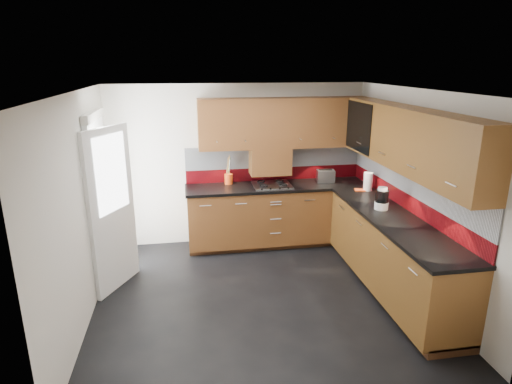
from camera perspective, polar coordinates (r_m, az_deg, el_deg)
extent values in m
cube|color=black|center=(5.27, 0.43, -13.83)|extent=(4.00, 3.80, 0.02)
cube|color=white|center=(4.54, 0.50, 13.94)|extent=(4.00, 3.80, 0.10)
cube|color=beige|center=(6.52, -2.37, 3.73)|extent=(4.00, 0.08, 2.64)
cube|color=beige|center=(3.12, 6.51, -11.66)|extent=(4.00, 0.08, 2.64)
cube|color=beige|center=(4.84, -22.81, -2.33)|extent=(0.08, 3.80, 2.64)
cube|color=beige|center=(5.44, 21.02, -0.09)|extent=(0.08, 3.80, 2.64)
cube|color=#5F2D15|center=(6.50, 2.92, -3.00)|extent=(2.70, 0.60, 0.95)
cube|color=#5A3915|center=(5.44, 17.63, -7.89)|extent=(0.60, 2.60, 0.95)
cube|color=#432512|center=(6.68, 2.81, -6.34)|extent=(2.70, 0.54, 0.10)
cube|color=#432512|center=(5.64, 17.52, -11.78)|extent=(0.54, 2.60, 0.10)
cube|color=black|center=(6.35, 2.91, 0.75)|extent=(2.72, 0.62, 0.04)
cube|color=black|center=(5.26, 18.05, -3.57)|extent=(0.62, 2.60, 0.04)
cube|color=maroon|center=(6.60, 2.45, 2.46)|extent=(2.70, 0.02, 0.20)
cube|color=silver|center=(6.54, 2.48, 4.75)|extent=(2.70, 0.02, 0.34)
cube|color=maroon|center=(5.62, 19.39, -1.09)|extent=(0.02, 3.20, 0.20)
cube|color=silver|center=(5.55, 19.66, 1.57)|extent=(0.02, 3.20, 0.34)
cube|color=#5F2D15|center=(6.32, 3.73, 9.19)|extent=(2.50, 0.33, 0.72)
cube|color=#5A3915|center=(5.23, 19.62, 6.64)|extent=(0.33, 2.87, 0.72)
cube|color=silver|center=(6.15, 2.71, 7.01)|extent=(1.80, 0.01, 0.16)
cube|color=silver|center=(5.15, 17.85, 4.28)|extent=(0.01, 2.00, 0.16)
cube|color=#5F2D15|center=(6.38, 1.88, 4.17)|extent=(0.60, 0.33, 0.40)
cube|color=black|center=(6.07, 13.48, 8.45)|extent=(0.01, 0.80, 0.66)
cube|color=#FFD18C|center=(6.20, 16.13, 8.42)|extent=(0.01, 0.76, 0.64)
cube|color=black|center=(6.14, 15.00, 8.62)|extent=(0.29, 0.76, 0.01)
cylinder|color=black|center=(5.90, 16.07, 9.20)|extent=(0.07, 0.07, 0.16)
cylinder|color=black|center=(6.04, 15.46, 9.41)|extent=(0.07, 0.07, 0.16)
cylinder|color=white|center=(6.17, 14.88, 9.61)|extent=(0.07, 0.07, 0.16)
cylinder|color=black|center=(6.31, 14.32, 9.79)|extent=(0.07, 0.07, 0.16)
cube|color=white|center=(5.71, -19.91, -1.07)|extent=(0.06, 0.95, 2.04)
cube|color=white|center=(5.36, -18.61, -2.33)|extent=(0.42, 0.73, 1.98)
cube|color=white|center=(5.23, -18.75, 2.35)|extent=(0.28, 0.50, 0.90)
cube|color=silver|center=(6.31, 2.13, 0.95)|extent=(0.56, 0.48, 0.02)
torus|color=black|center=(6.17, 1.04, 0.82)|extent=(0.13, 0.13, 0.02)
torus|color=black|center=(6.23, 3.65, 0.94)|extent=(0.13, 0.13, 0.02)
torus|color=black|center=(6.39, 0.66, 1.38)|extent=(0.13, 0.13, 0.02)
torus|color=black|center=(6.44, 3.19, 1.50)|extent=(0.13, 0.13, 0.02)
cube|color=black|center=(6.09, 2.57, 0.45)|extent=(0.42, 0.04, 0.02)
cylinder|color=#D84714|center=(6.40, -3.68, 1.74)|extent=(0.12, 0.12, 0.15)
cylinder|color=olive|center=(6.37, -3.69, 3.40)|extent=(0.06, 0.03, 0.30)
cylinder|color=olive|center=(6.37, -3.61, 3.31)|extent=(0.05, 0.04, 0.28)
cylinder|color=olive|center=(6.37, -3.75, 3.49)|extent=(0.06, 0.02, 0.32)
cylinder|color=olive|center=(6.36, -3.55, 3.21)|extent=(0.03, 0.05, 0.26)
cylinder|color=olive|center=(6.36, -3.84, 3.35)|extent=(0.05, 0.04, 0.29)
cube|color=silver|center=(6.57, 9.26, 2.11)|extent=(0.28, 0.19, 0.18)
cube|color=black|center=(6.55, 9.30, 2.92)|extent=(0.20, 0.05, 0.01)
cube|color=black|center=(6.59, 9.19, 3.01)|extent=(0.20, 0.05, 0.01)
cylinder|color=white|center=(5.51, 16.36, -1.74)|extent=(0.17, 0.17, 0.09)
cylinder|color=black|center=(5.48, 16.47, -0.53)|extent=(0.16, 0.16, 0.15)
cylinder|color=white|center=(5.45, 16.55, 0.41)|extent=(0.11, 0.11, 0.04)
cylinder|color=white|center=(6.24, 14.71, 1.36)|extent=(0.15, 0.15, 0.26)
cube|color=#E84B19|center=(6.25, 13.67, 0.27)|extent=(0.16, 0.15, 0.02)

